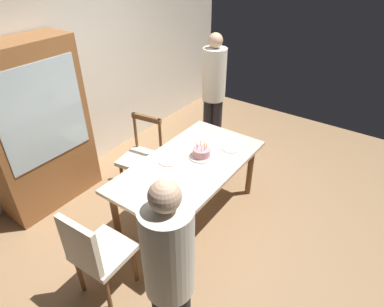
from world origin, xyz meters
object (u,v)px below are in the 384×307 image
at_px(birthday_cake, 201,153).
at_px(china_cabinet, 37,130).
at_px(plate_far_side, 169,161).
at_px(plate_near_guest, 231,148).
at_px(plate_near_celebrant, 177,195).
at_px(dining_table, 189,170).
at_px(chair_spindle_back, 141,158).
at_px(chair_upholstered, 94,252).
at_px(person_celebrant, 169,272).
at_px(person_guest, 214,89).

height_order(birthday_cake, china_cabinet, china_cabinet).
distance_m(plate_far_side, china_cabinet, 1.49).
bearing_deg(plate_near_guest, china_cabinet, 124.31).
distance_m(plate_near_celebrant, china_cabinet, 1.79).
xyz_separation_m(plate_near_celebrant, plate_far_side, (0.39, 0.41, 0.00)).
relative_size(dining_table, plate_near_guest, 7.82).
relative_size(dining_table, birthday_cake, 6.15).
height_order(birthday_cake, chair_spindle_back, chair_spindle_back).
xyz_separation_m(dining_table, plate_near_celebrant, (-0.47, -0.21, 0.09)).
bearing_deg(chair_upholstered, chair_spindle_back, 28.28).
xyz_separation_m(dining_table, chair_upholstered, (-1.25, 0.06, -0.12)).
bearing_deg(plate_near_celebrant, plate_far_side, 46.77).
bearing_deg(dining_table, birthday_cake, -8.26).
relative_size(birthday_cake, person_celebrant, 0.17).
relative_size(person_celebrant, china_cabinet, 0.87).
height_order(plate_near_celebrant, person_celebrant, person_celebrant).
xyz_separation_m(plate_near_celebrant, chair_spindle_back, (0.56, 0.99, -0.28)).
bearing_deg(dining_table, person_guest, 22.61).
height_order(dining_table, birthday_cake, birthday_cake).
height_order(birthday_cake, chair_upholstered, chair_upholstered).
height_order(birthday_cake, plate_near_guest, birthday_cake).
xyz_separation_m(dining_table, birthday_cake, (0.19, -0.03, 0.13)).
height_order(dining_table, plate_far_side, plate_far_side).
relative_size(person_celebrant, person_guest, 0.96).
height_order(plate_near_celebrant, plate_near_guest, same).
relative_size(birthday_cake, chair_spindle_back, 0.29).
distance_m(chair_spindle_back, person_celebrant, 2.11).
bearing_deg(china_cabinet, dining_table, -66.20).
height_order(plate_far_side, chair_upholstered, chair_upholstered).
distance_m(plate_far_side, plate_near_guest, 0.73).
xyz_separation_m(dining_table, plate_far_side, (-0.09, 0.21, 0.09)).
bearing_deg(chair_spindle_back, plate_far_side, -106.49).
xyz_separation_m(birthday_cake, plate_near_guest, (0.33, -0.18, -0.04)).
height_order(plate_near_guest, person_guest, person_guest).
height_order(plate_near_celebrant, chair_upholstered, chair_upholstered).
relative_size(chair_upholstered, person_celebrant, 0.57).
distance_m(dining_table, china_cabinet, 1.73).
bearing_deg(person_celebrant, chair_spindle_back, 48.73).
xyz_separation_m(chair_spindle_back, person_celebrant, (-1.36, -1.55, 0.49)).
xyz_separation_m(chair_upholstered, china_cabinet, (0.56, 1.49, 0.42)).
bearing_deg(chair_upholstered, plate_near_celebrant, -19.19).
bearing_deg(person_celebrant, chair_upholstered, 88.42).
relative_size(birthday_cake, person_guest, 0.16).
bearing_deg(plate_near_guest, plate_near_celebrant, 180.00).
height_order(dining_table, china_cabinet, china_cabinet).
relative_size(plate_far_side, plate_near_guest, 1.00).
xyz_separation_m(plate_far_side, china_cabinet, (-0.60, 1.35, 0.21)).
bearing_deg(plate_near_celebrant, person_celebrant, -145.07).
distance_m(chair_spindle_back, person_guest, 1.39).
bearing_deg(person_guest, birthday_cake, -153.15).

